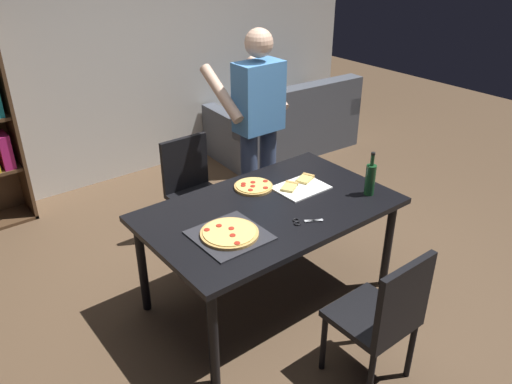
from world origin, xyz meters
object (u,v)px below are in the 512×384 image
object	(u,v)px
chair_near_camera	(384,314)
wine_bottle	(370,179)
couch	(286,126)
kitchen_scissors	(303,221)
second_pizza_plain	(253,186)
chair_far_side	(193,185)
dining_table	(270,216)
pepperoni_pizza_on_tray	(229,234)
person_serving_pizza	(257,124)

from	to	relation	value
chair_near_camera	wine_bottle	world-z (taller)	wine_bottle
couch	kitchen_scissors	world-z (taller)	couch
kitchen_scissors	second_pizza_plain	world-z (taller)	second_pizza_plain
second_pizza_plain	chair_near_camera	bearing A→B (deg)	-93.76
chair_far_side	kitchen_scissors	size ratio (longest dim) A/B	4.69
dining_table	wine_bottle	xyz separation A→B (m)	(0.66, -0.29, 0.19)
chair_near_camera	kitchen_scissors	bearing A→B (deg)	86.99
chair_far_side	pepperoni_pizza_on_tray	xyz separation A→B (m)	(-0.42, -1.12, 0.25)
chair_far_side	kitchen_scissors	xyz separation A→B (m)	(0.04, -1.28, 0.24)
chair_near_camera	pepperoni_pizza_on_tray	distance (m)	1.00
chair_near_camera	pepperoni_pizza_on_tray	world-z (taller)	chair_near_camera
dining_table	chair_far_side	size ratio (longest dim) A/B	1.88
person_serving_pizza	kitchen_scissors	size ratio (longest dim) A/B	9.13
chair_near_camera	second_pizza_plain	size ratio (longest dim) A/B	3.24
couch	chair_near_camera	bearing A→B (deg)	-122.43
person_serving_pizza	kitchen_scissors	xyz separation A→B (m)	(-0.47, -1.06, -0.24)
chair_near_camera	pepperoni_pizza_on_tray	bearing A→B (deg)	115.81
chair_far_side	wine_bottle	distance (m)	1.49
second_pizza_plain	couch	bearing A→B (deg)	43.18
kitchen_scissors	chair_far_side	bearing A→B (deg)	91.69
chair_near_camera	person_serving_pizza	bearing A→B (deg)	73.98
chair_near_camera	second_pizza_plain	bearing A→B (deg)	86.24
person_serving_pizza	pepperoni_pizza_on_tray	xyz separation A→B (m)	(-0.93, -0.90, -0.23)
couch	second_pizza_plain	xyz separation A→B (m)	(-1.81, -1.70, 0.46)
pepperoni_pizza_on_tray	kitchen_scissors	size ratio (longest dim) A/B	2.17
couch	pepperoni_pizza_on_tray	world-z (taller)	couch
wine_bottle	kitchen_scissors	distance (m)	0.63
chair_near_camera	wine_bottle	distance (m)	1.03
couch	kitchen_scissors	xyz separation A→B (m)	(-1.86, -2.27, 0.45)
pepperoni_pizza_on_tray	wine_bottle	world-z (taller)	wine_bottle
wine_bottle	second_pizza_plain	bearing A→B (deg)	135.04
chair_near_camera	pepperoni_pizza_on_tray	size ratio (longest dim) A/B	2.16
chair_near_camera	kitchen_scissors	distance (m)	0.76
chair_far_side	person_serving_pizza	size ratio (longest dim) A/B	0.51
chair_far_side	pepperoni_pizza_on_tray	world-z (taller)	chair_far_side
dining_table	kitchen_scissors	distance (m)	0.29
wine_bottle	chair_far_side	bearing A→B (deg)	117.14
dining_table	person_serving_pizza	bearing A→B (deg)	56.76
dining_table	chair_near_camera	size ratio (longest dim) A/B	1.88
chair_near_camera	kitchen_scissors	size ratio (longest dim) A/B	4.69
person_serving_pizza	second_pizza_plain	bearing A→B (deg)	-130.90
pepperoni_pizza_on_tray	second_pizza_plain	distance (m)	0.65
dining_table	chair_near_camera	xyz separation A→B (m)	(-0.00, -1.00, -0.17)
wine_bottle	pepperoni_pizza_on_tray	bearing A→B (deg)	171.52
person_serving_pizza	wine_bottle	distance (m)	1.08
couch	kitchen_scissors	bearing A→B (deg)	-129.33
chair_far_side	second_pizza_plain	bearing A→B (deg)	-83.24
pepperoni_pizza_on_tray	chair_near_camera	bearing A→B (deg)	-64.19
chair_far_side	wine_bottle	size ratio (longest dim) A/B	2.85
chair_near_camera	wine_bottle	bearing A→B (deg)	47.17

